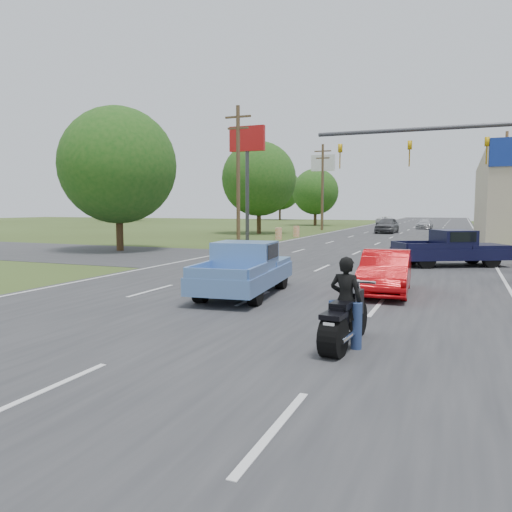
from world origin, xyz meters
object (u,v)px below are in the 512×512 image
at_px(motorcycle, 344,321).
at_px(blue_pickup, 245,268).
at_px(distant_car_silver, 425,224).
at_px(distant_car_white, 386,220).
at_px(red_convertible, 386,272).
at_px(navy_pickup, 453,248).
at_px(distant_car_grey, 387,225).
at_px(rider, 346,305).

bearing_deg(motorcycle, blue_pickup, 136.61).
relative_size(distant_car_silver, distant_car_white, 0.89).
xyz_separation_m(red_convertible, motorcycle, (0.12, -6.60, -0.13)).
bearing_deg(motorcycle, distant_car_silver, 97.71).
relative_size(blue_pickup, navy_pickup, 0.96).
bearing_deg(distant_car_white, motorcycle, 105.20).
relative_size(red_convertible, navy_pickup, 0.77).
bearing_deg(distant_car_silver, distant_car_grey, -100.11).
bearing_deg(motorcycle, navy_pickup, 89.07).
bearing_deg(distant_car_grey, red_convertible, -79.75).
bearing_deg(distant_car_white, navy_pickup, 108.88).
relative_size(motorcycle, navy_pickup, 0.45).
relative_size(blue_pickup, distant_car_grey, 1.07).
bearing_deg(red_convertible, motorcycle, -92.48).
height_order(navy_pickup, distant_car_grey, navy_pickup).
xyz_separation_m(red_convertible, distant_car_silver, (-1.95, 49.34, -0.07)).
bearing_deg(navy_pickup, rider, -34.79).
xyz_separation_m(navy_pickup, distant_car_silver, (-3.81, 40.68, -0.24)).
distance_m(red_convertible, distant_car_white, 64.39).
distance_m(rider, distant_car_white, 70.88).
bearing_deg(navy_pickup, blue_pickup, -57.47).
distance_m(motorcycle, rider, 0.31).
distance_m(rider, distant_car_silver, 55.90).
bearing_deg(navy_pickup, distant_car_silver, 157.09).
xyz_separation_m(red_convertible, distant_car_white, (-8.57, 63.82, -0.02)).
bearing_deg(red_convertible, blue_pickup, -158.73).
height_order(blue_pickup, distant_car_grey, blue_pickup).
bearing_deg(navy_pickup, red_convertible, -40.43).
xyz_separation_m(distant_car_grey, distant_car_silver, (2.94, 12.14, -0.21)).
xyz_separation_m(distant_car_silver, distant_car_white, (-6.62, 14.48, 0.04)).
distance_m(rider, navy_pickup, 15.28).
height_order(rider, distant_car_grey, rider).
distance_m(red_convertible, distant_car_grey, 37.52).
height_order(motorcycle, rider, rider).
bearing_deg(distant_car_silver, distant_car_white, 118.09).
xyz_separation_m(motorcycle, navy_pickup, (1.74, 15.25, 0.30)).
height_order(red_convertible, motorcycle, red_convertible).
distance_m(navy_pickup, distant_car_grey, 29.33).
distance_m(blue_pickup, distant_car_grey, 39.06).
height_order(motorcycle, distant_car_silver, motorcycle).
bearing_deg(rider, distant_car_grey, -77.86).
distance_m(red_convertible, blue_pickup, 4.42).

